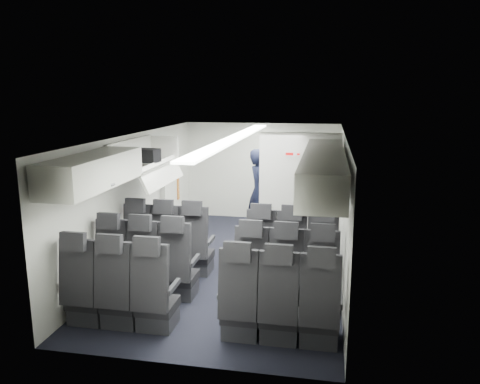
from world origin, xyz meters
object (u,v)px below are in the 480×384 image
(seat_row_mid, at_px, (215,273))
(boarding_door, at_px, (171,187))
(seat_row_front, at_px, (229,252))
(galley_unit, at_px, (303,181))
(seat_row_rear, at_px, (197,302))
(flight_attendant, at_px, (259,192))
(carry_on_bag, at_px, (148,155))

(seat_row_mid, xyz_separation_m, boarding_door, (-1.64, 2.99, 0.55))
(seat_row_front, bearing_deg, galley_unit, 73.72)
(seat_row_front, relative_size, galley_unit, 1.75)
(seat_row_rear, bearing_deg, galley_unit, 79.35)
(seat_row_mid, relative_size, seat_row_rear, 1.00)
(seat_row_rear, bearing_deg, boarding_door, 112.87)
(seat_row_front, height_order, boarding_door, boarding_door)
(seat_row_rear, distance_m, flight_attendant, 4.18)
(seat_row_front, bearing_deg, carry_on_bag, 168.86)
(flight_attendant, bearing_deg, boarding_door, 78.76)
(seat_row_front, height_order, carry_on_bag, carry_on_bag)
(seat_row_mid, bearing_deg, seat_row_front, 90.00)
(seat_row_mid, height_order, boarding_door, boarding_door)
(seat_row_front, relative_size, flight_attendant, 1.93)
(carry_on_bag, bearing_deg, seat_row_mid, -31.20)
(seat_row_rear, distance_m, boarding_door, 4.25)
(flight_attendant, bearing_deg, carry_on_bag, 124.61)
(galley_unit, height_order, boarding_door, galley_unit)
(seat_row_mid, height_order, flight_attendant, flight_attendant)
(seat_row_rear, bearing_deg, carry_on_bag, 123.51)
(seat_row_mid, distance_m, carry_on_bag, 2.30)
(seat_row_rear, xyz_separation_m, carry_on_bag, (-1.37, 2.07, 1.43))
(seat_row_front, distance_m, boarding_door, 2.71)
(seat_row_mid, bearing_deg, flight_attendant, 87.92)
(seat_row_front, height_order, seat_row_rear, same)
(boarding_door, height_order, carry_on_bag, carry_on_bag)
(boarding_door, height_order, flight_attendant, boarding_door)
(carry_on_bag, bearing_deg, seat_row_front, -1.86)
(seat_row_front, xyz_separation_m, boarding_door, (-1.64, 2.09, 0.55))
(seat_row_front, xyz_separation_m, carry_on_bag, (-1.37, 0.27, 1.43))
(seat_row_mid, bearing_deg, carry_on_bag, 139.52)
(galley_unit, relative_size, boarding_door, 1.02)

